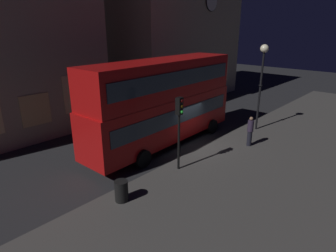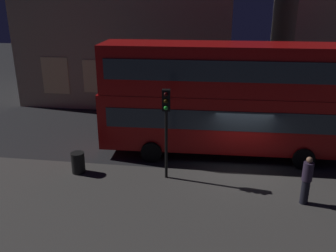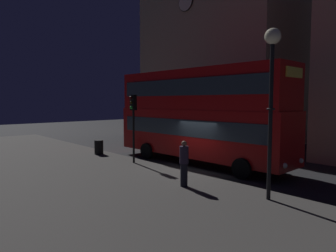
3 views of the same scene
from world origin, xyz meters
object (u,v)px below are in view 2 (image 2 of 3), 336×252
(traffic_light_near_kerb, at_px, (166,116))
(pedestrian, at_px, (307,180))
(double_decker_bus, at_px, (220,95))
(litter_bin, at_px, (78,163))

(traffic_light_near_kerb, bearing_deg, pedestrian, -18.57)
(pedestrian, bearing_deg, double_decker_bus, 163.81)
(double_decker_bus, height_order, traffic_light_near_kerb, double_decker_bus)
(double_decker_bus, bearing_deg, pedestrian, -54.86)
(double_decker_bus, distance_m, traffic_light_near_kerb, 3.68)
(traffic_light_near_kerb, bearing_deg, litter_bin, 175.58)
(litter_bin, bearing_deg, double_decker_bus, 27.77)
(double_decker_bus, bearing_deg, litter_bin, -154.11)
(traffic_light_near_kerb, distance_m, pedestrian, 5.72)
(pedestrian, bearing_deg, litter_bin, -150.51)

